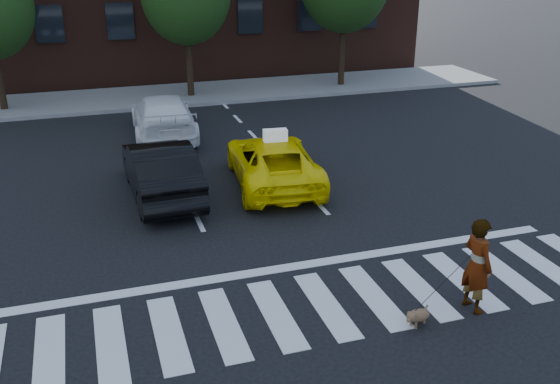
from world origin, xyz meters
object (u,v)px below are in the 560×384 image
Objects in this scene: black_sedan at (161,169)px; white_suv at (163,116)px; dog at (417,316)px; taxi at (273,161)px; woman at (477,265)px.

black_sedan is 5.43m from white_suv.
black_sedan is 8.32m from dog.
black_sedan is at bearing 90.66° from dog.
woman reaches higher than taxi.
white_suv reaches higher than taxi.
woman is at bearing 109.21° from taxi.
woman reaches higher than black_sedan.
black_sedan reaches higher than dog.
white_suv is (-2.32, 5.42, 0.07)m from taxi.
white_suv reaches higher than dog.
white_suv is 13.19m from dog.
black_sedan is at bearing 5.57° from taxi.
dog is (2.70, -12.90, -0.53)m from white_suv.
white_suv is (0.81, 5.37, -0.02)m from black_sedan.
taxi is at bearing 116.25° from white_suv.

